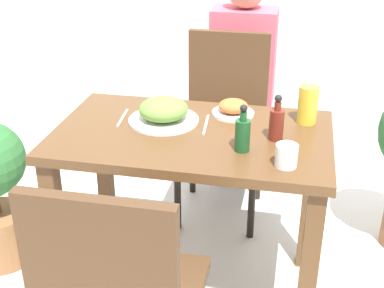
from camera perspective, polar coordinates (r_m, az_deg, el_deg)
ground_plane at (r=2.36m, az=0.00°, el=-14.97°), size 16.00×16.00×0.00m
dining_table at (r=2.02m, az=0.00°, el=-2.05°), size 1.02×0.61×0.73m
chair_far at (r=2.65m, az=3.45°, el=3.07°), size 0.42×0.42×0.91m
food_plate at (r=2.03m, az=-3.06°, el=3.47°), size 0.27×0.27×0.09m
side_plate at (r=2.11m, az=4.41°, el=3.81°), size 0.17×0.17×0.06m
drink_cup at (r=1.74m, az=10.04°, el=-1.23°), size 0.07×0.07×0.08m
juice_glass at (r=2.06m, az=12.27°, el=4.11°), size 0.07×0.07×0.15m
sauce_bottle at (r=1.81m, az=5.42°, el=1.15°), size 0.05×0.05×0.17m
condiment_bottle at (r=1.90m, az=9.00°, el=2.23°), size 0.05×0.05×0.17m
fork_utensil at (r=2.09m, az=-7.40°, el=2.81°), size 0.02×0.17×0.00m
spoon_utensil at (r=2.02m, az=1.50°, el=2.08°), size 0.02×0.18×0.00m
person_figure at (r=2.95m, az=5.37°, el=6.78°), size 0.34×0.22×1.17m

